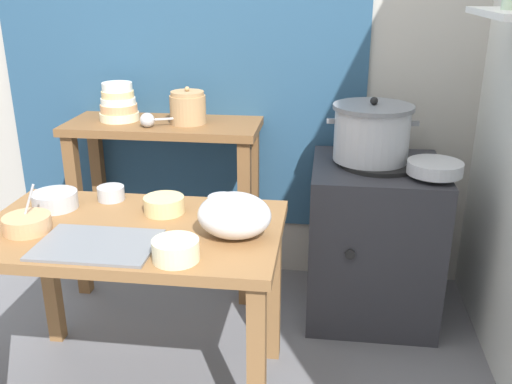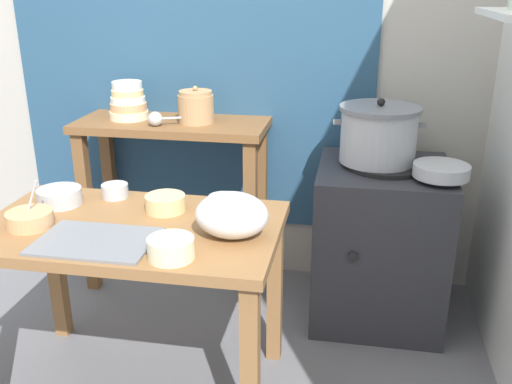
{
  "view_description": "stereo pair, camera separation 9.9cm",
  "coord_description": "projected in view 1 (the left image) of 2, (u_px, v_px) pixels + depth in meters",
  "views": [
    {
      "loc": [
        0.61,
        -1.84,
        1.57
      ],
      "look_at": [
        0.36,
        0.13,
        0.82
      ],
      "focal_mm": 39.85,
      "sensor_mm": 36.0,
      "label": 1
    },
    {
      "loc": [
        0.71,
        -1.83,
        1.57
      ],
      "look_at": [
        0.36,
        0.13,
        0.82
      ],
      "focal_mm": 39.85,
      "sensor_mm": 36.0,
      "label": 2
    }
  ],
  "objects": [
    {
      "name": "prep_bowl_0",
      "position": [
        223.0,
        204.0,
        2.18
      ],
      "size": [
        0.12,
        0.12,
        0.07
      ],
      "color": "#B7BABF",
      "rests_on": "prep_table"
    },
    {
      "name": "plastic_bag",
      "position": [
        234.0,
        215.0,
        1.96
      ],
      "size": [
        0.26,
        0.2,
        0.16
      ],
      "primitive_type": "ellipsoid",
      "color": "white",
      "rests_on": "prep_table"
    },
    {
      "name": "stove_block",
      "position": [
        373.0,
        239.0,
        2.75
      ],
      "size": [
        0.6,
        0.61,
        0.78
      ],
      "color": "#2D2D33",
      "rests_on": "ground"
    },
    {
      "name": "steamer_pot",
      "position": [
        372.0,
        132.0,
        2.59
      ],
      "size": [
        0.41,
        0.36,
        0.29
      ],
      "color": "#B7BABF",
      "rests_on": "stove_block"
    },
    {
      "name": "prep_bowl_2",
      "position": [
        164.0,
        204.0,
        2.18
      ],
      "size": [
        0.16,
        0.16,
        0.06
      ],
      "color": "#E5C684",
      "rests_on": "prep_table"
    },
    {
      "name": "prep_bowl_4",
      "position": [
        55.0,
        199.0,
        2.23
      ],
      "size": [
        0.18,
        0.18,
        0.07
      ],
      "color": "#B7BABF",
      "rests_on": "prep_table"
    },
    {
      "name": "bowl_stack_enamel",
      "position": [
        118.0,
        104.0,
        2.83
      ],
      "size": [
        0.2,
        0.2,
        0.19
      ],
      "color": "beige",
      "rests_on": "back_shelf_table"
    },
    {
      "name": "prep_table",
      "position": [
        133.0,
        254.0,
        2.11
      ],
      "size": [
        1.1,
        0.66,
        0.72
      ],
      "color": "olive",
      "rests_on": "ground"
    },
    {
      "name": "back_shelf_table",
      "position": [
        165.0,
        165.0,
        2.89
      ],
      "size": [
        0.96,
        0.4,
        0.9
      ],
      "color": "brown",
      "rests_on": "ground"
    },
    {
      "name": "wide_pan",
      "position": [
        435.0,
        168.0,
        2.43
      ],
      "size": [
        0.24,
        0.24,
        0.05
      ],
      "primitive_type": "cylinder",
      "color": "#B7BABF",
      "rests_on": "stove_block"
    },
    {
      "name": "wall_back",
      "position": [
        227.0,
        34.0,
        2.88
      ],
      "size": [
        4.4,
        0.12,
        2.6
      ],
      "color": "#B2ADA3",
      "rests_on": "ground"
    },
    {
      "name": "clay_pot",
      "position": [
        188.0,
        108.0,
        2.77
      ],
      "size": [
        0.18,
        0.18,
        0.18
      ],
      "color": "tan",
      "rests_on": "back_shelf_table"
    },
    {
      "name": "prep_bowl_5",
      "position": [
        111.0,
        193.0,
        2.31
      ],
      "size": [
        0.11,
        0.11,
        0.06
      ],
      "color": "#B7BABF",
      "rests_on": "prep_table"
    },
    {
      "name": "serving_tray",
      "position": [
        97.0,
        245.0,
        1.92
      ],
      "size": [
        0.4,
        0.28,
        0.01
      ],
      "primitive_type": "cube",
      "color": "slate",
      "rests_on": "prep_table"
    },
    {
      "name": "prep_bowl_1",
      "position": [
        176.0,
        249.0,
        1.81
      ],
      "size": [
        0.15,
        0.15,
        0.07
      ],
      "color": "beige",
      "rests_on": "prep_table"
    },
    {
      "name": "ladle",
      "position": [
        150.0,
        120.0,
        2.71
      ],
      "size": [
        0.27,
        0.13,
        0.07
      ],
      "color": "#B7BABF",
      "rests_on": "back_shelf_table"
    },
    {
      "name": "prep_bowl_3",
      "position": [
        27.0,
        223.0,
        2.02
      ],
      "size": [
        0.17,
        0.17,
        0.17
      ],
      "color": "tan",
      "rests_on": "prep_table"
    }
  ]
}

